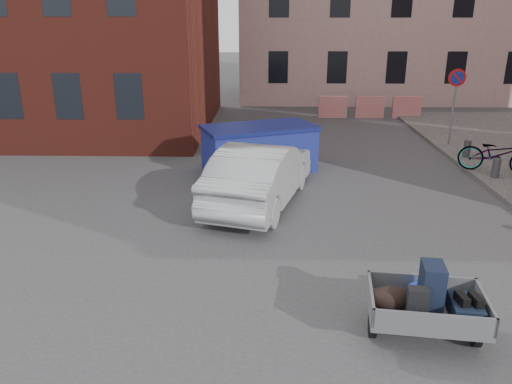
{
  "coord_description": "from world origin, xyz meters",
  "views": [
    {
      "loc": [
        -0.47,
        -8.13,
        4.45
      ],
      "look_at": [
        -0.71,
        1.37,
        1.1
      ],
      "focal_mm": 35.0,
      "sensor_mm": 36.0,
      "label": 1
    }
  ],
  "objects_px": {
    "trailer": "(426,304)",
    "dumpster": "(259,148)",
    "bicycle": "(497,154)",
    "silver_car": "(260,174)"
  },
  "relations": [
    {
      "from": "dumpster",
      "to": "bicycle",
      "type": "distance_m",
      "value": 6.96
    },
    {
      "from": "silver_car",
      "to": "trailer",
      "type": "bearing_deg",
      "value": 129.22
    },
    {
      "from": "trailer",
      "to": "bicycle",
      "type": "distance_m",
      "value": 9.15
    },
    {
      "from": "trailer",
      "to": "bicycle",
      "type": "height_order",
      "value": "bicycle"
    },
    {
      "from": "trailer",
      "to": "dumpster",
      "type": "distance_m",
      "value": 8.8
    },
    {
      "from": "bicycle",
      "to": "dumpster",
      "type": "bearing_deg",
      "value": 111.08
    },
    {
      "from": "bicycle",
      "to": "silver_car",
      "type": "bearing_deg",
      "value": 133.82
    },
    {
      "from": "dumpster",
      "to": "bicycle",
      "type": "xyz_separation_m",
      "value": [
        6.94,
        -0.42,
        -0.02
      ]
    },
    {
      "from": "trailer",
      "to": "silver_car",
      "type": "height_order",
      "value": "silver_car"
    },
    {
      "from": "trailer",
      "to": "dumpster",
      "type": "bearing_deg",
      "value": 113.72
    }
  ]
}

